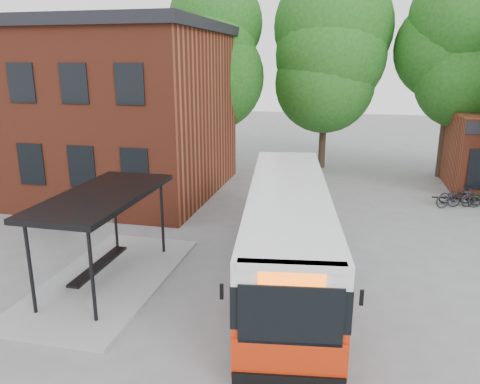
% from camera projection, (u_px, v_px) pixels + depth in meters
% --- Properties ---
extents(ground, '(100.00, 100.00, 0.00)m').
position_uv_depth(ground, '(255.00, 282.00, 14.66)').
color(ground, slate).
extents(station_building, '(18.40, 10.40, 8.50)m').
position_uv_depth(station_building, '(48.00, 108.00, 24.75)').
color(station_building, maroon).
rests_on(station_building, ground).
extents(bus_shelter, '(3.60, 7.00, 2.90)m').
position_uv_depth(bus_shelter, '(105.00, 238.00, 14.30)').
color(bus_shelter, black).
rests_on(bus_shelter, ground).
extents(tree_0, '(7.92, 7.92, 11.00)m').
position_uv_depth(tree_0, '(212.00, 80.00, 29.47)').
color(tree_0, '#1A5115').
rests_on(tree_0, ground).
extents(tree_1, '(7.92, 7.92, 10.40)m').
position_uv_depth(tree_1, '(325.00, 85.00, 28.97)').
color(tree_1, '#1A5115').
rests_on(tree_1, ground).
extents(tree_2, '(7.92, 7.92, 11.00)m').
position_uv_depth(tree_2, '(450.00, 82.00, 26.44)').
color(tree_2, '#1A5115').
rests_on(tree_2, ground).
extents(city_bus, '(4.02, 11.78, 2.94)m').
position_uv_depth(city_bus, '(288.00, 232.00, 14.75)').
color(city_bus, red).
rests_on(city_bus, ground).
extents(bicycle_0, '(2.02, 1.32, 1.00)m').
position_uv_depth(bicycle_0, '(455.00, 197.00, 21.90)').
color(bicycle_0, '#232329').
rests_on(bicycle_0, ground).
extents(bicycle_1, '(1.59, 0.67, 0.92)m').
position_uv_depth(bicycle_1, '(464.00, 198.00, 21.93)').
color(bicycle_1, black).
rests_on(bicycle_1, ground).
extents(bicycle_2, '(1.73, 0.98, 0.86)m').
position_uv_depth(bicycle_2, '(456.00, 195.00, 22.53)').
color(bicycle_2, black).
rests_on(bicycle_2, ground).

